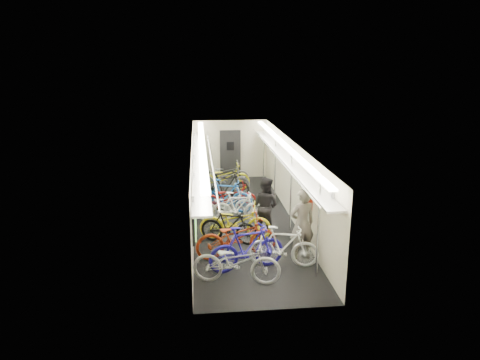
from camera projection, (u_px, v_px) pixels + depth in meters
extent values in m
plane|color=black|center=(243.00, 219.00, 13.15)|extent=(10.00, 10.00, 0.00)
plane|color=white|center=(243.00, 143.00, 12.51)|extent=(10.00, 10.00, 0.00)
plane|color=beige|center=(193.00, 183.00, 12.69)|extent=(0.00, 10.00, 10.00)
plane|color=beige|center=(292.00, 181.00, 12.98)|extent=(0.00, 10.00, 10.00)
plane|color=beige|center=(230.00, 149.00, 17.63)|extent=(3.00, 0.00, 3.00)
plane|color=beige|center=(271.00, 254.00, 8.04)|extent=(3.00, 0.00, 3.00)
cube|color=black|center=(194.00, 220.00, 9.61)|extent=(0.06, 1.10, 0.80)
cube|color=#7DD85E|center=(195.00, 220.00, 9.61)|extent=(0.02, 0.96, 0.66)
cube|color=black|center=(194.00, 191.00, 11.72)|extent=(0.06, 1.10, 0.80)
cube|color=#7DD85E|center=(196.00, 191.00, 11.72)|extent=(0.02, 0.96, 0.66)
cube|color=black|center=(194.00, 172.00, 13.83)|extent=(0.06, 1.10, 0.80)
cube|color=#7DD85E|center=(196.00, 172.00, 13.83)|extent=(0.02, 0.96, 0.66)
cube|color=black|center=(194.00, 157.00, 15.94)|extent=(0.06, 1.10, 0.80)
cube|color=#7DD85E|center=(196.00, 157.00, 15.94)|extent=(0.02, 0.96, 0.66)
cube|color=yellow|center=(194.00, 202.00, 10.65)|extent=(0.02, 0.22, 0.30)
cube|color=yellow|center=(194.00, 179.00, 12.76)|extent=(0.02, 0.22, 0.30)
cube|color=yellow|center=(195.00, 162.00, 14.87)|extent=(0.02, 0.22, 0.30)
cube|color=black|center=(230.00, 154.00, 17.62)|extent=(0.85, 0.08, 2.00)
cube|color=#999BA0|center=(200.00, 159.00, 12.52)|extent=(0.40, 9.70, 0.05)
cube|color=#999BA0|center=(286.00, 158.00, 12.76)|extent=(0.40, 9.70, 0.05)
cylinder|color=silver|center=(211.00, 156.00, 12.52)|extent=(0.04, 9.70, 0.04)
cylinder|color=silver|center=(275.00, 155.00, 12.70)|extent=(0.04, 9.70, 0.04)
cube|color=white|center=(202.00, 145.00, 12.41)|extent=(0.18, 9.60, 0.04)
cube|color=white|center=(283.00, 144.00, 12.64)|extent=(0.18, 9.60, 0.04)
cylinder|color=silver|center=(319.00, 227.00, 9.31)|extent=(0.05, 0.05, 2.38)
cylinder|color=silver|center=(291.00, 190.00, 11.99)|extent=(0.05, 0.05, 2.38)
cylinder|color=silver|center=(275.00, 169.00, 14.39)|extent=(0.05, 0.05, 2.38)
cylinder|color=silver|center=(264.00, 154.00, 16.79)|extent=(0.05, 0.05, 2.38)
imported|color=#B2B3B7|center=(237.00, 262.00, 9.26)|extent=(2.02, 1.05, 1.01)
imported|color=#251BA4|center=(247.00, 248.00, 9.83)|extent=(1.90, 0.94, 1.10)
imported|color=maroon|center=(237.00, 237.00, 10.48)|extent=(2.11, 0.98, 1.07)
imported|color=black|center=(229.00, 226.00, 11.32)|extent=(1.65, 1.02, 0.96)
imported|color=yellow|center=(235.00, 222.00, 11.55)|extent=(2.01, 0.93, 1.02)
imported|color=white|center=(238.00, 207.00, 12.82)|extent=(1.63, 0.58, 0.96)
imported|color=#AEAFB3|center=(225.00, 205.00, 13.07)|extent=(1.83, 0.93, 0.92)
imported|color=#1C57AB|center=(225.00, 196.00, 13.70)|extent=(1.87, 1.05, 1.08)
imported|color=maroon|center=(229.00, 198.00, 13.71)|extent=(1.87, 0.81, 0.95)
imported|color=black|center=(225.00, 189.00, 14.32)|extent=(1.97, 1.30, 1.15)
imported|color=#CACC13|center=(224.00, 177.00, 15.99)|extent=(1.96, 0.77, 1.01)
imported|color=white|center=(283.00, 246.00, 10.02)|extent=(1.73, 0.80, 1.00)
imported|color=slate|center=(224.00, 180.00, 15.69)|extent=(2.02, 1.04, 1.01)
imported|color=#5E5E62|center=(225.00, 174.00, 16.55)|extent=(1.86, 0.65, 0.98)
imported|color=gray|center=(302.00, 224.00, 10.32)|extent=(0.74, 0.57, 1.80)
imported|color=black|center=(265.00, 206.00, 11.87)|extent=(1.01, 0.99, 1.64)
cube|color=red|center=(311.00, 202.00, 10.75)|extent=(0.27, 0.16, 0.38)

